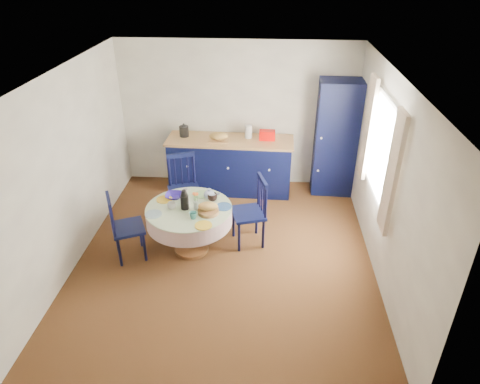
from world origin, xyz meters
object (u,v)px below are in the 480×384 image
object	(u,v)px
chair_right	(251,211)
mug_a	(172,206)
mug_b	(193,216)
mug_d	(185,192)
chair_left	(125,227)
pantry_cabinet	(336,138)
cobalt_bowl	(174,196)
dining_table	(190,215)
kitchen_counter	(230,164)
chair_far	(184,188)
mug_c	(212,197)

from	to	relation	value
chair_right	mug_a	xyz separation A→B (m)	(-1.05, -0.30, 0.23)
mug_b	mug_d	size ratio (longest dim) A/B	1.01
chair_left	mug_d	xyz separation A→B (m)	(0.73, 0.54, 0.26)
pantry_cabinet	mug_a	bearing A→B (deg)	-138.75
cobalt_bowl	dining_table	bearing A→B (deg)	-44.28
kitchen_counter	chair_left	world-z (taller)	kitchen_counter
pantry_cabinet	chair_far	bearing A→B (deg)	-153.94
chair_left	pantry_cabinet	bearing A→B (deg)	-79.40
kitchen_counter	chair_right	world-z (taller)	kitchen_counter
mug_a	mug_b	distance (m)	0.39
kitchen_counter	pantry_cabinet	distance (m)	1.83
chair_left	kitchen_counter	bearing A→B (deg)	-56.11
pantry_cabinet	mug_b	distance (m)	2.99
dining_table	chair_right	xyz separation A→B (m)	(0.82, 0.26, -0.07)
chair_right	mug_a	bearing A→B (deg)	-90.93
mug_b	cobalt_bowl	xyz separation A→B (m)	(-0.35, 0.51, -0.02)
chair_far	mug_b	bearing A→B (deg)	-91.80
mug_b	chair_far	bearing A→B (deg)	107.09
chair_right	mug_c	world-z (taller)	chair_right
chair_right	mug_c	size ratio (longest dim) A/B	7.57
chair_right	mug_b	size ratio (longest dim) A/B	10.19
kitchen_counter	cobalt_bowl	bearing A→B (deg)	-110.61
mug_b	mug_c	xyz separation A→B (m)	(0.19, 0.47, 0.01)
chair_left	chair_far	world-z (taller)	chair_far
chair_left	chair_far	distance (m)	1.21
chair_far	chair_left	bearing A→B (deg)	-139.30
dining_table	cobalt_bowl	xyz separation A→B (m)	(-0.26, 0.25, 0.15)
dining_table	mug_b	world-z (taller)	dining_table
dining_table	kitchen_counter	bearing A→B (deg)	78.10
pantry_cabinet	cobalt_bowl	xyz separation A→B (m)	(-2.40, -1.66, -0.25)
kitchen_counter	pantry_cabinet	size ratio (longest dim) A/B	1.10
dining_table	chair_left	xyz separation A→B (m)	(-0.85, -0.20, -0.09)
chair_left	mug_c	xyz separation A→B (m)	(1.14, 0.42, 0.26)
mug_a	mug_b	xyz separation A→B (m)	(0.32, -0.22, 0.00)
pantry_cabinet	mug_a	distance (m)	3.08
chair_left	mug_d	size ratio (longest dim) A/B	9.80
pantry_cabinet	dining_table	distance (m)	2.89
mug_d	dining_table	bearing A→B (deg)	-70.48
dining_table	mug_c	bearing A→B (deg)	37.29
kitchen_counter	chair_right	size ratio (longest dim) A/B	2.10
cobalt_bowl	mug_c	bearing A→B (deg)	-3.71
kitchen_counter	mug_a	bearing A→B (deg)	-106.72
chair_left	mug_b	bearing A→B (deg)	-117.84
mug_c	pantry_cabinet	bearing A→B (deg)	42.29
cobalt_bowl	chair_right	bearing A→B (deg)	0.84
chair_right	dining_table	bearing A→B (deg)	-89.03
mug_b	mug_a	bearing A→B (deg)	145.69
kitchen_counter	cobalt_bowl	world-z (taller)	kitchen_counter
pantry_cabinet	mug_c	distance (m)	2.53
chair_right	cobalt_bowl	bearing A→B (deg)	-106.12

